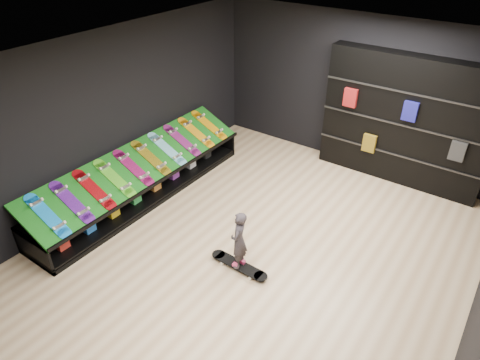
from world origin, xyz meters
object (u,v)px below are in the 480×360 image
Objects in this scene: display_rack at (143,185)px; back_shelving at (405,122)px; child at (239,250)px; floor_skateboard at (239,266)px.

back_shelving is at bearing 42.84° from display_rack.
display_rack is 4.98m from back_shelving.
display_rack is at bearing -119.64° from child.
back_shelving is 4.09m from child.
child is (0.00, 0.00, 0.32)m from floor_skateboard.
back_shelving is at bearing 76.22° from floor_skateboard.
floor_skateboard is 0.32m from child.
floor_skateboard is at bearing -12.12° from display_rack.
child is at bearing 0.98° from floor_skateboard.
child is at bearing -104.76° from back_shelving.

